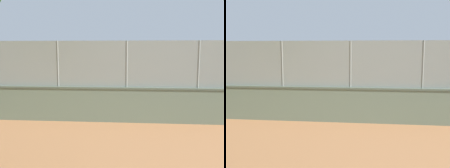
# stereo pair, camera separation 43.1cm
# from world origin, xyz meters

# --- Properties ---
(ground_plane) EXTENTS (260.00, 260.00, 0.00)m
(ground_plane) POSITION_xyz_m (0.00, 0.00, 0.00)
(ground_plane) COLOR #A36B42
(perimeter_wall) EXTENTS (24.65, 0.89, 1.55)m
(perimeter_wall) POSITION_xyz_m (-2.00, 9.67, 0.78)
(perimeter_wall) COLOR slate
(perimeter_wall) RESTS_ON ground_plane
(fence_panel_on_wall) EXTENTS (24.22, 0.59, 2.00)m
(fence_panel_on_wall) POSITION_xyz_m (-2.00, 9.67, 2.55)
(fence_panel_on_wall) COLOR gray
(fence_panel_on_wall) RESTS_ON perimeter_wall
(player_near_wall_returning) EXTENTS (0.97, 0.84, 1.48)m
(player_near_wall_returning) POSITION_xyz_m (-5.92, 5.34, 0.87)
(player_near_wall_returning) COLOR black
(player_near_wall_returning) RESTS_ON ground_plane
(player_foreground_swinging) EXTENTS (0.71, 0.77, 1.51)m
(player_foreground_swinging) POSITION_xyz_m (-3.96, 4.00, 0.88)
(player_foreground_swinging) COLOR black
(player_foreground_swinging) RESTS_ON ground_plane
(sports_ball) EXTENTS (0.14, 0.14, 0.14)m
(sports_ball) POSITION_xyz_m (-5.67, 7.44, 0.07)
(sports_ball) COLOR yellow
(sports_ball) RESTS_ON ground_plane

